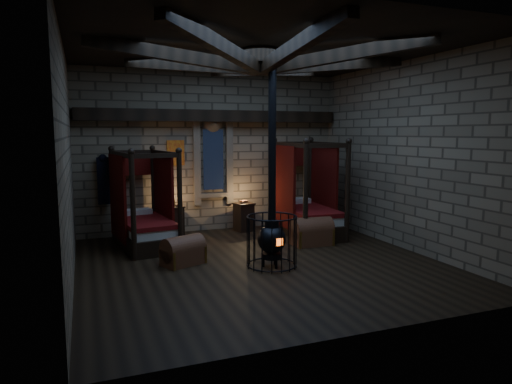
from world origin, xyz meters
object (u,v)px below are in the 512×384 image
object	(u,v)px
bed_right	(306,211)
trunk_left	(183,252)
stove	(272,236)
trunk_right	(312,232)
bed_left	(144,223)

from	to	relation	value
bed_right	trunk_left	size ratio (longest dim) A/B	2.53
bed_right	stove	xyz separation A→B (m)	(-1.99, -2.41, 0.03)
trunk_left	trunk_right	xyz separation A→B (m)	(3.16, 0.53, 0.04)
bed_right	bed_left	bearing A→B (deg)	-178.45
bed_left	trunk_left	xyz separation A→B (m)	(0.53, -1.78, -0.28)
bed_left	stove	world-z (taller)	stove
trunk_left	trunk_right	distance (m)	3.20
trunk_left	stove	distance (m)	1.80
bed_left	trunk_left	size ratio (longest dim) A/B	2.38
bed_left	bed_right	distance (m)	4.11
trunk_left	bed_right	bearing A→B (deg)	1.43
trunk_left	trunk_right	size ratio (longest dim) A/B	1.01
trunk_right	stove	size ratio (longest dim) A/B	0.23
trunk_left	stove	bearing A→B (deg)	-49.01
bed_left	bed_right	bearing A→B (deg)	-9.79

